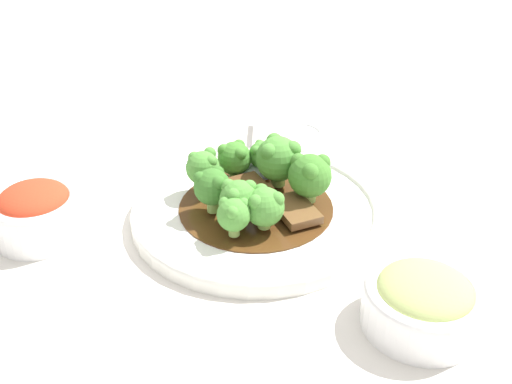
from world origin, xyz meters
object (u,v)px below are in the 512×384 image
object	(u,v)px
broccoli_floret_4	(278,158)
broccoli_floret_0	(234,157)
beef_strip_2	(249,189)
broccoli_floret_5	(310,175)
sauce_dish	(298,136)
broccoli_floret_2	(238,199)
side_bowl_appetizer	(423,301)
broccoli_floret_7	(262,155)
broccoli_floret_8	(234,214)
broccoli_floret_1	(264,206)
beef_strip_1	(294,212)
broccoli_floret_6	(212,186)
side_bowl_kimchi	(36,212)
beef_strip_0	(266,199)
main_plate	(256,210)
serving_spoon	(258,161)
broccoli_floret_3	(205,166)

from	to	relation	value
broccoli_floret_4	broccoli_floret_0	bearing A→B (deg)	95.89
broccoli_floret_0	beef_strip_2	bearing A→B (deg)	-131.87
broccoli_floret_5	sauce_dish	distance (m)	0.20
broccoli_floret_2	side_bowl_appetizer	bearing A→B (deg)	-103.67
broccoli_floret_7	broccoli_floret_8	size ratio (longest dim) A/B	1.00
broccoli_floret_1	broccoli_floret_4	xyz separation A→B (m)	(0.09, 0.02, 0.01)
broccoli_floret_8	sauce_dish	xyz separation A→B (m)	(0.27, 0.04, -0.04)
broccoli_floret_1	broccoli_floret_7	distance (m)	0.11
beef_strip_1	broccoli_floret_5	distance (m)	0.05
broccoli_floret_4	broccoli_floret_6	world-z (taller)	broccoli_floret_4
broccoli_floret_4	broccoli_floret_8	xyz separation A→B (m)	(-0.11, -0.00, -0.01)
broccoli_floret_0	broccoli_floret_8	bearing A→B (deg)	-153.11
side_bowl_kimchi	sauce_dish	distance (m)	0.37
beef_strip_0	side_bowl_appetizer	xyz separation A→B (m)	(-0.09, -0.19, 0.00)
beef_strip_2	broccoli_floret_1	xyz separation A→B (m)	(-0.05, -0.04, 0.02)
main_plate	broccoli_floret_6	distance (m)	0.06
broccoli_floret_4	sauce_dish	world-z (taller)	broccoli_floret_4
broccoli_floret_4	broccoli_floret_8	world-z (taller)	broccoli_floret_4
main_plate	beef_strip_2	distance (m)	0.03
broccoli_floret_5	broccoli_floret_6	distance (m)	0.11
broccoli_floret_1	side_bowl_appetizer	xyz separation A→B (m)	(-0.05, -0.18, -0.02)
side_bowl_appetizer	sauce_dish	xyz separation A→B (m)	(0.29, 0.23, -0.02)
main_plate	broccoli_floret_2	bearing A→B (deg)	178.92
beef_strip_0	broccoli_floret_0	bearing A→B (deg)	56.42
broccoli_floret_2	broccoli_floret_6	size ratio (longest dim) A/B	0.97
broccoli_floret_2	broccoli_floret_7	bearing A→B (deg)	11.67
broccoli_floret_2	serving_spoon	size ratio (longest dim) A/B	0.24
broccoli_floret_6	side_bowl_kimchi	world-z (taller)	broccoli_floret_6
broccoli_floret_5	broccoli_floret_7	distance (m)	0.08
broccoli_floret_6	broccoli_floret_7	size ratio (longest dim) A/B	1.20
broccoli_floret_8	main_plate	bearing A→B (deg)	4.92
serving_spoon	side_bowl_appetizer	distance (m)	0.29
beef_strip_2	broccoli_floret_4	xyz separation A→B (m)	(0.04, -0.02, 0.03)
main_plate	beef_strip_2	xyz separation A→B (m)	(0.01, 0.02, 0.02)
broccoli_floret_4	sauce_dish	distance (m)	0.17
serving_spoon	side_bowl_appetizer	bearing A→B (deg)	-125.38
broccoli_floret_0	broccoli_floret_2	world-z (taller)	broccoli_floret_2
broccoli_floret_1	beef_strip_0	bearing A→B (deg)	22.47
beef_strip_0	beef_strip_2	world-z (taller)	same
broccoli_floret_7	sauce_dish	size ratio (longest dim) A/B	0.60
main_plate	broccoli_floret_1	bearing A→B (deg)	-143.77
main_plate	broccoli_floret_3	size ratio (longest dim) A/B	5.71
side_bowl_kimchi	side_bowl_appetizer	size ratio (longest dim) A/B	0.90
broccoli_floret_5	broccoli_floret_8	distance (m)	0.11
broccoli_floret_2	broccoli_floret_3	distance (m)	0.08
broccoli_floret_6	broccoli_floret_8	size ratio (longest dim) A/B	1.19
broccoli_floret_7	broccoli_floret_6	bearing A→B (deg)	172.04
broccoli_floret_7	serving_spoon	world-z (taller)	broccoli_floret_7
broccoli_floret_2	sauce_dish	xyz separation A→B (m)	(0.24, 0.03, -0.04)
sauce_dish	serving_spoon	bearing A→B (deg)	178.06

